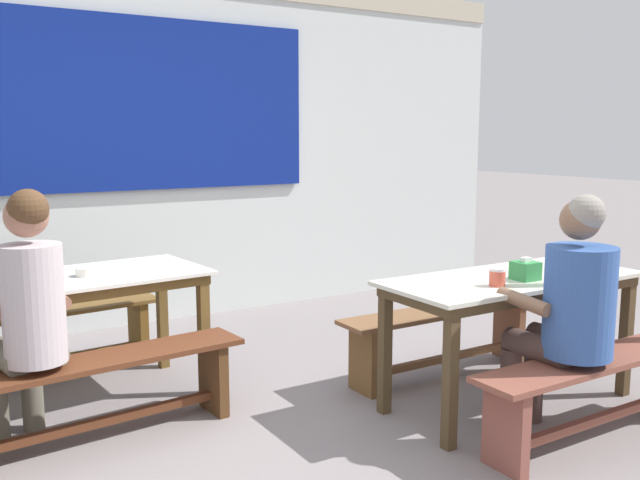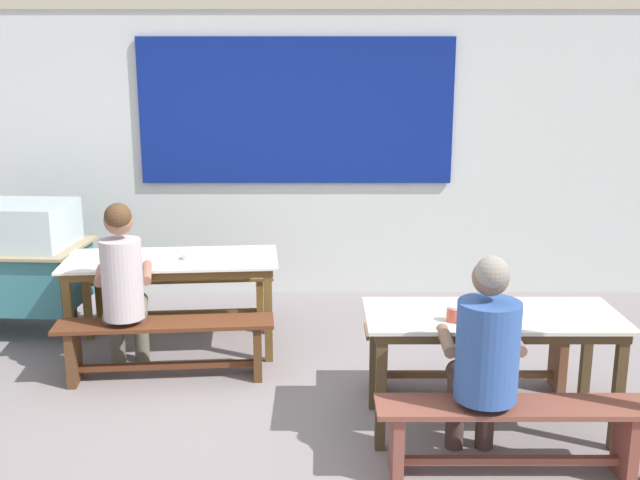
# 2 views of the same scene
# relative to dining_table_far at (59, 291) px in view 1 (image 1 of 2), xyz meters

# --- Properties ---
(ground_plane) EXTENTS (40.00, 40.00, 0.00)m
(ground_plane) POSITION_rel_dining_table_far_xyz_m (0.91, -1.03, -0.68)
(ground_plane) COLOR gray
(backdrop_wall) EXTENTS (7.56, 0.23, 2.92)m
(backdrop_wall) POSITION_rel_dining_table_far_xyz_m (0.91, 1.58, 0.85)
(backdrop_wall) COLOR silver
(backdrop_wall) RESTS_ON ground_plane
(dining_table_far) EXTENTS (1.70, 0.86, 0.76)m
(dining_table_far) POSITION_rel_dining_table_far_xyz_m (0.00, 0.00, 0.00)
(dining_table_far) COLOR silver
(dining_table_far) RESTS_ON ground_plane
(dining_table_near) EXTENTS (1.56, 0.66, 0.76)m
(dining_table_near) POSITION_rel_dining_table_far_xyz_m (2.21, -1.31, -0.01)
(dining_table_near) COLOR silver
(dining_table_near) RESTS_ON ground_plane
(bench_far_back) EXTENTS (1.62, 0.42, 0.44)m
(bench_far_back) POSITION_rel_dining_table_far_xyz_m (-0.05, 0.58, -0.39)
(bench_far_back) COLOR brown
(bench_far_back) RESTS_ON ground_plane
(bench_far_front) EXTENTS (1.57, 0.43, 0.44)m
(bench_far_front) POSITION_rel_dining_table_far_xyz_m (0.05, -0.58, -0.38)
(bench_far_front) COLOR #582D19
(bench_far_front) RESTS_ON ground_plane
(bench_near_back) EXTENTS (1.48, 0.29, 0.44)m
(bench_near_back) POSITION_rel_dining_table_far_xyz_m (2.21, -0.73, -0.39)
(bench_near_back) COLOR brown
(bench_near_back) RESTS_ON ground_plane
(bench_near_front) EXTENTS (1.50, 0.29, 0.44)m
(bench_near_front) POSITION_rel_dining_table_far_xyz_m (2.21, -1.89, -0.38)
(bench_near_front) COLOR brown
(bench_near_front) RESTS_ON ground_plane
(person_near_front) EXTENTS (0.45, 0.56, 1.28)m
(person_near_front) POSITION_rel_dining_table_far_xyz_m (2.05, -1.83, 0.04)
(person_near_front) COLOR #47332E
(person_near_front) RESTS_ON ground_plane
(person_left_back_turned) EXTENTS (0.45, 0.56, 1.31)m
(person_left_back_turned) POSITION_rel_dining_table_far_xyz_m (-0.25, -0.53, 0.05)
(person_left_back_turned) COLOR #6A6556
(person_left_back_turned) RESTS_ON ground_plane
(tissue_box) EXTENTS (0.13, 0.13, 0.13)m
(tissue_box) POSITION_rel_dining_table_far_xyz_m (2.20, -1.41, 0.13)
(tissue_box) COLOR #318944
(tissue_box) RESTS_ON dining_table_near
(condiment_jar) EXTENTS (0.09, 0.09, 0.10)m
(condiment_jar) POSITION_rel_dining_table_far_xyz_m (1.95, -1.45, 0.12)
(condiment_jar) COLOR #D3523B
(condiment_jar) RESTS_ON dining_table_near
(soup_bowl) EXTENTS (0.12, 0.12, 0.05)m
(soup_bowl) POSITION_rel_dining_table_far_xyz_m (0.15, -0.03, 0.10)
(soup_bowl) COLOR silver
(soup_bowl) RESTS_ON dining_table_far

